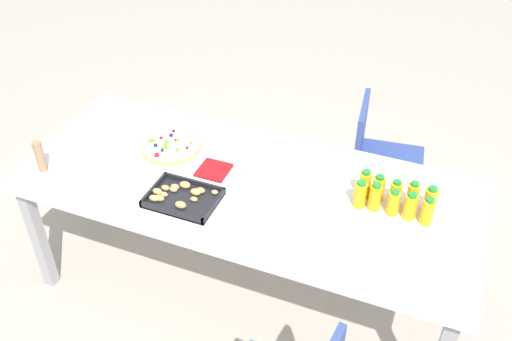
{
  "coord_description": "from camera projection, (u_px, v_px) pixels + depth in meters",
  "views": [
    {
      "loc": [
        -0.85,
        1.98,
        2.5
      ],
      "look_at": [
        -0.02,
        -0.09,
        0.77
      ],
      "focal_mm": 40.05,
      "sensor_mm": 36.0,
      "label": 1
    }
  ],
  "objects": [
    {
      "name": "plate_stack",
      "position": [
        266.0,
        168.0,
        2.85
      ],
      "size": [
        0.2,
        0.2,
        0.02
      ],
      "color": "silver",
      "rests_on": "party_table"
    },
    {
      "name": "juice_bottle_3",
      "position": [
        378.0,
        188.0,
        2.65
      ],
      "size": [
        0.06,
        0.06,
        0.13
      ],
      "color": "#F9AE14",
      "rests_on": "party_table"
    },
    {
      "name": "ground_plane",
      "position": [
        248.0,
        286.0,
        3.24
      ],
      "size": [
        12.0,
        12.0,
        0.0
      ],
      "primitive_type": "plane",
      "color": "#B2A899"
    },
    {
      "name": "juice_bottle_8",
      "position": [
        375.0,
        197.0,
        2.59
      ],
      "size": [
        0.06,
        0.06,
        0.14
      ],
      "color": "#F9AB14",
      "rests_on": "party_table"
    },
    {
      "name": "juice_bottle_2",
      "position": [
        395.0,
        193.0,
        2.62
      ],
      "size": [
        0.05,
        0.05,
        0.13
      ],
      "color": "#FAAE14",
      "rests_on": "party_table"
    },
    {
      "name": "juice_bottle_7",
      "position": [
        393.0,
        203.0,
        2.57
      ],
      "size": [
        0.06,
        0.06,
        0.13
      ],
      "color": "#FAAD14",
      "rests_on": "party_table"
    },
    {
      "name": "juice_bottle_4",
      "position": [
        365.0,
        184.0,
        2.66
      ],
      "size": [
        0.06,
        0.06,
        0.15
      ],
      "color": "#F8AC14",
      "rests_on": "party_table"
    },
    {
      "name": "juice_bottle_1",
      "position": [
        412.0,
        196.0,
        2.59
      ],
      "size": [
        0.05,
        0.05,
        0.15
      ],
      "color": "#F9AB14",
      "rests_on": "party_table"
    },
    {
      "name": "juice_bottle_6",
      "position": [
        410.0,
        206.0,
        2.54
      ],
      "size": [
        0.06,
        0.06,
        0.14
      ],
      "color": "#FAAE14",
      "rests_on": "party_table"
    },
    {
      "name": "cardboard_tube",
      "position": [
        40.0,
        157.0,
        2.8
      ],
      "size": [
        0.04,
        0.04,
        0.17
      ],
      "primitive_type": "cylinder",
      "color": "#9E7A56",
      "rests_on": "party_table"
    },
    {
      "name": "juice_bottle_5",
      "position": [
        427.0,
        212.0,
        2.51
      ],
      "size": [
        0.05,
        0.05,
        0.14
      ],
      "color": "#F9AC14",
      "rests_on": "party_table"
    },
    {
      "name": "party_table",
      "position": [
        246.0,
        192.0,
        2.81
      ],
      "size": [
        2.26,
        0.94,
        0.75
      ],
      "color": "white",
      "rests_on": "ground_plane"
    },
    {
      "name": "juice_bottle_0",
      "position": [
        430.0,
        200.0,
        2.57
      ],
      "size": [
        0.06,
        0.06,
        0.14
      ],
      "color": "#F8AC14",
      "rests_on": "party_table"
    },
    {
      "name": "juice_bottle_9",
      "position": [
        360.0,
        194.0,
        2.61
      ],
      "size": [
        0.06,
        0.06,
        0.14
      ],
      "color": "#FAAC14",
      "rests_on": "party_table"
    },
    {
      "name": "chair_near_left",
      "position": [
        378.0,
        155.0,
        3.39
      ],
      "size": [
        0.45,
        0.45,
        0.83
      ],
      "rotation": [
        0.0,
        0.0,
        1.69
      ],
      "color": "#33478C",
      "rests_on": "ground_plane"
    },
    {
      "name": "napkin_stack",
      "position": [
        214.0,
        170.0,
        2.84
      ],
      "size": [
        0.15,
        0.15,
        0.02
      ],
      "primitive_type": "cube",
      "color": "red",
      "rests_on": "party_table"
    },
    {
      "name": "snack_tray",
      "position": [
        181.0,
        197.0,
        2.67
      ],
      "size": [
        0.33,
        0.24,
        0.04
      ],
      "color": "black",
      "rests_on": "party_table"
    },
    {
      "name": "fruit_pizza",
      "position": [
        171.0,
        146.0,
        3.0
      ],
      "size": [
        0.32,
        0.32,
        0.05
      ],
      "color": "tan",
      "rests_on": "party_table"
    }
  ]
}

